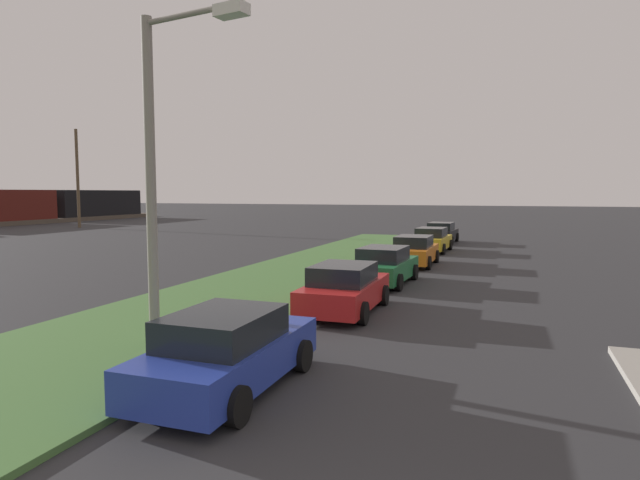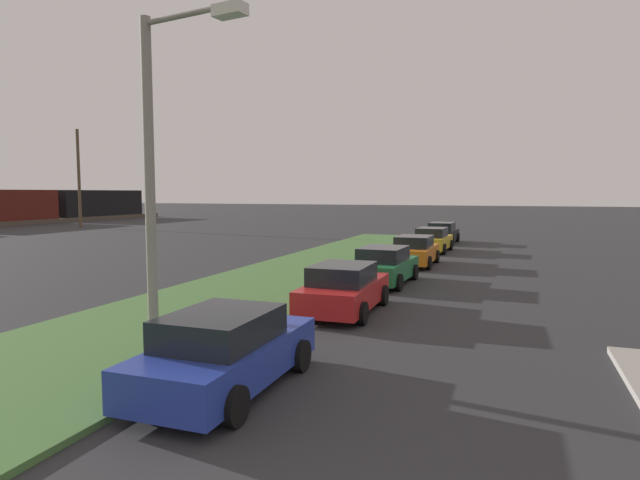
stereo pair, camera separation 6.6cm
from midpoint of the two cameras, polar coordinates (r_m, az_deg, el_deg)
The scene contains 9 objects.
grass_median at distance 16.29m, azimuth -13.43°, elevation -7.54°, with size 60.00×6.00×0.12m, color #477238.
parked_car_blue at distance 10.02m, azimuth -9.84°, elevation -11.60°, with size 4.30×2.02×1.47m.
parked_car_red at distance 16.05m, azimuth 2.68°, elevation -5.21°, with size 4.33×2.07×1.47m.
parked_car_green at distance 21.15m, azimuth 6.93°, elevation -2.74°, with size 4.37×2.15×1.47m.
parked_car_orange at distance 26.76m, azimuth 10.10°, elevation -1.15°, with size 4.31×2.03×1.47m.
parked_car_yellow at distance 33.13m, azimuth 11.92°, elevation 0.00°, with size 4.37×2.15×1.47m.
parked_car_black at distance 39.05m, azimuth 12.92°, elevation 0.74°, with size 4.37×2.16×1.47m.
streetlight at distance 12.71m, azimuth -16.51°, elevation 8.52°, with size 0.74×2.86×7.50m.
distant_utility_pole at distance 60.25m, azimuth -24.26°, elevation 5.98°, with size 0.30×0.30×10.00m, color brown.
Camera 2 is at (-3.23, -0.85, 3.58)m, focal length 30.05 mm.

